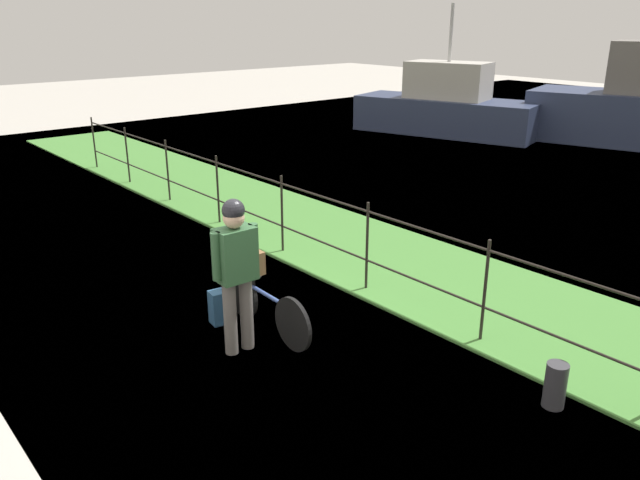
% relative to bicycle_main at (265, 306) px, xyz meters
% --- Properties ---
extents(ground_plane, '(60.00, 60.00, 0.00)m').
position_rel_bicycle_main_xyz_m(ground_plane, '(-0.09, -0.67, -0.32)').
color(ground_plane, '#B2ADA3').
extents(grass_strip, '(27.00, 2.40, 0.03)m').
position_rel_bicycle_main_xyz_m(grass_strip, '(-0.09, 2.61, -0.31)').
color(grass_strip, '#478438').
rests_on(grass_strip, ground).
extents(iron_fence, '(18.04, 0.04, 1.19)m').
position_rel_bicycle_main_xyz_m(iron_fence, '(-0.09, 1.67, 0.36)').
color(iron_fence, '#28231E').
rests_on(iron_fence, ground).
extents(bicycle_main, '(1.61, 0.17, 0.60)m').
position_rel_bicycle_main_xyz_m(bicycle_main, '(0.00, 0.00, 0.00)').
color(bicycle_main, black).
rests_on(bicycle_main, ground).
extents(wooden_crate, '(0.37, 0.30, 0.27)m').
position_rel_bicycle_main_xyz_m(wooden_crate, '(-0.36, 0.01, 0.42)').
color(wooden_crate, brown).
rests_on(wooden_crate, bicycle_main).
extents(terrier_dog, '(0.32, 0.15, 0.18)m').
position_rel_bicycle_main_xyz_m(terrier_dog, '(-0.34, 0.01, 0.63)').
color(terrier_dog, silver).
rests_on(terrier_dog, wooden_crate).
extents(cyclist_person, '(0.27, 0.54, 1.68)m').
position_rel_bicycle_main_xyz_m(cyclist_person, '(0.16, -0.45, 0.68)').
color(cyclist_person, slate).
rests_on(cyclist_person, ground).
extents(backpack_on_paving, '(0.22, 0.30, 0.40)m').
position_rel_bicycle_main_xyz_m(backpack_on_paving, '(-0.51, -0.25, -0.12)').
color(backpack_on_paving, '#28517A').
rests_on(backpack_on_paving, ground).
extents(mooring_bollard, '(0.20, 0.20, 0.44)m').
position_rel_bicycle_main_xyz_m(mooring_bollard, '(2.88, 1.17, -0.10)').
color(mooring_bollard, '#38383D').
rests_on(mooring_bollard, ground).
extents(moored_boat_near, '(5.64, 3.21, 3.70)m').
position_rel_bicycle_main_xyz_m(moored_boat_near, '(-6.73, 11.45, 0.45)').
color(moored_boat_near, '#2D3856').
rests_on(moored_boat_near, ground).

